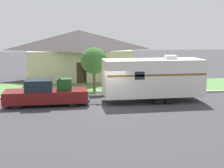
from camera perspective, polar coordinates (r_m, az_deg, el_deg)
ground_plane at (r=21.77m, az=-0.64°, el=-4.20°), size 120.00×120.00×0.00m
curb_strip at (r=25.38m, az=-1.89°, el=-2.02°), size 80.00×0.30×0.14m
lawn_strip at (r=28.95m, az=-2.81°, el=-0.66°), size 80.00×7.00×0.03m
house_across_street at (r=34.64m, az=-6.00°, el=5.58°), size 11.52×7.49×5.29m
pickup_truck at (r=22.58m, az=-12.02°, el=-1.71°), size 5.91×2.00×2.01m
travel_trailer at (r=23.35m, az=7.50°, el=1.19°), size 8.35×2.49×3.44m
mailbox at (r=27.56m, az=10.52°, el=0.88°), size 0.48×0.20×1.40m
tree_in_yard at (r=26.95m, az=-3.31°, el=4.26°), size 2.29×2.29×3.83m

